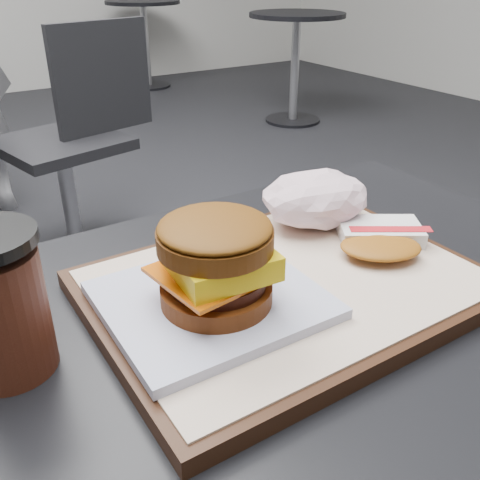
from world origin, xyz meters
name	(u,v)px	position (x,y,z in m)	size (l,w,h in m)	color
customer_table	(286,468)	(0.00, 0.00, 0.58)	(0.80, 0.60, 0.77)	#A5A5AA
serving_tray	(287,286)	(0.03, 0.05, 0.78)	(0.38, 0.28, 0.02)	black
breakfast_sandwich	(215,271)	(-0.06, 0.04, 0.83)	(0.19, 0.17, 0.09)	white
hash_brown	(380,238)	(0.15, 0.05, 0.80)	(0.14, 0.13, 0.02)	white
crumpled_wrapper	(316,199)	(0.14, 0.14, 0.82)	(0.13, 0.11, 0.06)	white
neighbor_chair	(76,128)	(0.29, 1.69, 0.51)	(0.64, 0.50, 0.88)	#AEAEB3
bg_table_near	(296,41)	(2.20, 2.80, 0.56)	(0.66, 0.66, 0.75)	black
bg_table_far	(144,23)	(1.80, 4.50, 0.56)	(0.66, 0.66, 0.75)	black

